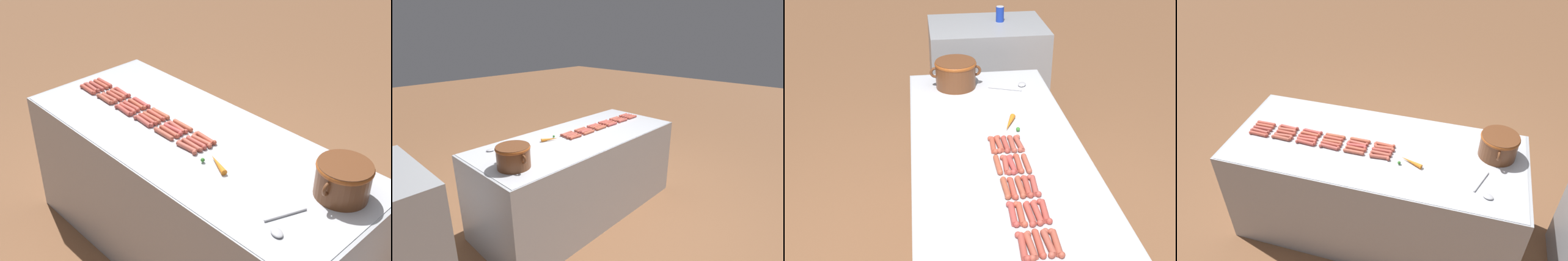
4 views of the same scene
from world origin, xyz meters
The scene contains 31 objects.
griddle_counter centered at (0.00, 0.00, 0.44)m, with size 0.90×2.19×0.87m.
back_cabinet centered at (0.18, 1.77, 0.50)m, with size 0.94×0.67×1.00m, color #939599.
hot_dog_1 centered at (-0.02, -0.71, 0.88)m, with size 0.04×0.16×0.03m.
hot_dog_2 centered at (-0.03, -0.51, 0.88)m, with size 0.03×0.16×0.03m.
hot_dog_3 centered at (-0.02, -0.32, 0.88)m, with size 0.03×0.16×0.03m.
hot_dog_4 centered at (-0.03, -0.12, 0.88)m, with size 0.03×0.16×0.03m.
hot_dog_5 centered at (-0.03, 0.07, 0.88)m, with size 0.04×0.16×0.03m.
hot_dog_7 centered at (0.01, -0.71, 0.88)m, with size 0.03×0.16×0.03m.
hot_dog_8 centered at (0.01, -0.51, 0.88)m, with size 0.03×0.16×0.03m.
hot_dog_9 centered at (0.01, -0.32, 0.88)m, with size 0.03×0.16×0.03m.
hot_dog_10 centered at (0.01, -0.13, 0.88)m, with size 0.04×0.16×0.03m.
hot_dog_11 centered at (0.01, 0.07, 0.88)m, with size 0.04×0.16×0.03m.
hot_dog_13 centered at (0.04, -0.70, 0.88)m, with size 0.03×0.16×0.03m.
hot_dog_14 centered at (0.04, -0.51, 0.88)m, with size 0.03×0.16×0.03m.
hot_dog_15 centered at (0.04, -0.32, 0.88)m, with size 0.03×0.16×0.03m.
hot_dog_16 centered at (0.04, -0.13, 0.88)m, with size 0.04×0.16×0.03m.
hot_dog_17 centered at (0.04, 0.06, 0.88)m, with size 0.03×0.16×0.03m.
hot_dog_19 centered at (0.08, -0.70, 0.88)m, with size 0.04×0.16×0.03m.
hot_dog_20 centered at (0.08, -0.51, 0.88)m, with size 0.03×0.16×0.03m.
hot_dog_21 centered at (0.08, -0.32, 0.88)m, with size 0.03×0.16×0.03m.
hot_dog_22 centered at (0.07, -0.12, 0.88)m, with size 0.03×0.16×0.03m.
hot_dog_23 centered at (0.08, 0.06, 0.88)m, with size 0.03×0.16×0.03m.
hot_dog_25 centered at (0.11, -0.70, 0.88)m, with size 0.03×0.16×0.03m.
hot_dog_26 centered at (0.11, -0.51, 0.88)m, with size 0.04×0.16×0.03m.
hot_dog_27 centered at (0.11, -0.32, 0.88)m, with size 0.04×0.16×0.03m.
hot_dog_28 centered at (0.11, -0.13, 0.88)m, with size 0.03×0.16×0.03m.
hot_dog_29 centered at (0.11, 0.06, 0.88)m, with size 0.04×0.16×0.03m.
bean_pot centered at (-0.15, 0.86, 0.97)m, with size 0.34×0.27×0.18m.
serving_spoon centered at (0.24, 0.81, 0.88)m, with size 0.26×0.13×0.02m.
carrot centered at (0.11, 0.29, 0.89)m, with size 0.10×0.17×0.03m.
soda_can centered at (0.30, 1.83, 1.07)m, with size 0.07×0.07×0.12m.
Camera 3 is at (-0.37, -2.14, 2.22)m, focal length 45.90 mm.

